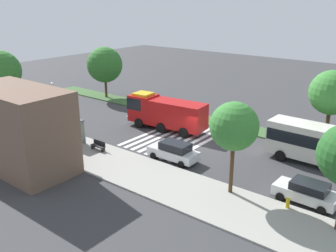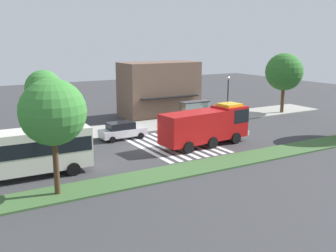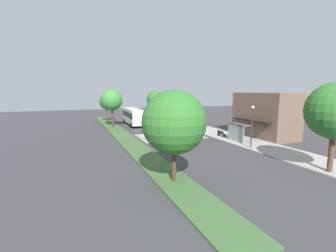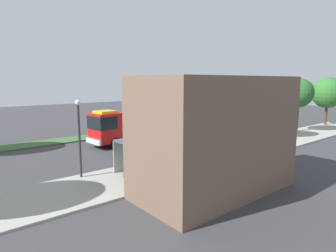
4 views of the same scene
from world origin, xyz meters
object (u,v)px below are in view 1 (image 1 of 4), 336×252
object	(u,v)px
bus_stop_shelter	(71,124)
sidewalk_tree_east	(0,71)
transit_bus	(330,145)
fire_hydrant	(288,203)
bench_near_shelter	(98,145)
sidewalk_tree_center	(234,127)
street_lamp	(54,102)
median_tree_center	(105,65)
median_tree_west	(332,93)
parked_car_mid	(174,151)
parked_car_west	(307,192)
fire_truck	(164,111)

from	to	relation	value
bus_stop_shelter	sidewalk_tree_east	size ratio (longest dim) A/B	0.44
transit_bus	fire_hydrant	distance (m)	8.89
bench_near_shelter	bus_stop_shelter	bearing A→B (deg)	0.24
bench_near_shelter	sidewalk_tree_center	bearing A→B (deg)	-177.65
street_lamp	median_tree_center	xyz separation A→B (m)	(6.51, -13.47, 1.53)
sidewalk_tree_center	median_tree_west	distance (m)	14.15
sidewalk_tree_east	parked_car_mid	bearing A→B (deg)	-174.90
transit_bus	median_tree_west	bearing A→B (deg)	110.13
median_tree_center	sidewalk_tree_center	bearing A→B (deg)	154.01
bench_near_shelter	sidewalk_tree_east	size ratio (longest dim) A/B	0.20
parked_car_mid	bench_near_shelter	xyz separation A→B (m)	(6.97, 2.78, -0.30)
bus_stop_shelter	median_tree_center	size ratio (longest dim) A/B	0.48
street_lamp	median_tree_center	size ratio (longest dim) A/B	0.73
sidewalk_tree_center	median_tree_west	world-z (taller)	median_tree_west
street_lamp	sidewalk_tree_center	size ratio (longest dim) A/B	0.77
parked_car_mid	bus_stop_shelter	size ratio (longest dim) A/B	1.36
bench_near_shelter	sidewalk_tree_east	bearing A→B (deg)	-1.86
fire_hydrant	transit_bus	bearing A→B (deg)	-90.72
parked_car_west	fire_hydrant	size ratio (longest dim) A/B	6.41
fire_truck	bus_stop_shelter	world-z (taller)	fire_truck
median_tree_west	fire_truck	bearing A→B (deg)	18.88
parked_car_west	median_tree_west	world-z (taller)	median_tree_west
street_lamp	median_tree_west	size ratio (longest dim) A/B	0.71
bus_stop_shelter	sidewalk_tree_east	xyz separation A→B (m)	(13.70, -0.59, 3.71)
parked_car_mid	fire_truck	bearing A→B (deg)	-46.30
sidewalk_tree_east	sidewalk_tree_center	bearing A→B (deg)	-180.00
parked_car_west	median_tree_west	xyz separation A→B (m)	(2.16, -11.67, 4.66)
parked_car_mid	bus_stop_shelter	xyz separation A→B (m)	(10.97, 2.79, 0.99)
bench_near_shelter	street_lamp	distance (m)	8.47
parked_car_mid	median_tree_center	xyz separation A→B (m)	(21.42, -11.67, 3.99)
fire_truck	transit_bus	world-z (taller)	fire_truck
bus_stop_shelter	transit_bus	bearing A→B (deg)	-156.23
median_tree_center	transit_bus	bearing A→B (deg)	171.97
transit_bus	bus_stop_shelter	bearing A→B (deg)	-154.92
parked_car_mid	sidewalk_tree_east	xyz separation A→B (m)	(24.67, 2.20, 4.70)
bus_stop_shelter	sidewalk_tree_center	world-z (taller)	sidewalk_tree_center
parked_car_west	median_tree_center	xyz separation A→B (m)	(33.37, -11.67, 4.03)
parked_car_west	street_lamp	world-z (taller)	street_lamp
street_lamp	sidewalk_tree_east	world-z (taller)	sidewalk_tree_east
median_tree_center	fire_hydrant	size ratio (longest dim) A/B	10.44
transit_bus	median_tree_center	xyz separation A→B (m)	(32.79, -4.63, 2.81)
transit_bus	street_lamp	bearing A→B (deg)	-160.08
bus_stop_shelter	fire_hydrant	bearing A→B (deg)	-177.19
sidewalk_tree_center	sidewalk_tree_east	size ratio (longest dim) A/B	0.88
parked_car_mid	street_lamp	world-z (taller)	street_lamp
parked_car_west	street_lamp	xyz separation A→B (m)	(26.86, 1.80, 2.51)
bus_stop_shelter	sidewalk_tree_east	world-z (taller)	sidewalk_tree_east
sidewalk_tree_east	fire_truck	bearing A→B (deg)	-155.54
parked_car_west	sidewalk_tree_east	distance (m)	36.99
parked_car_west	bench_near_shelter	size ratio (longest dim) A/B	2.80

